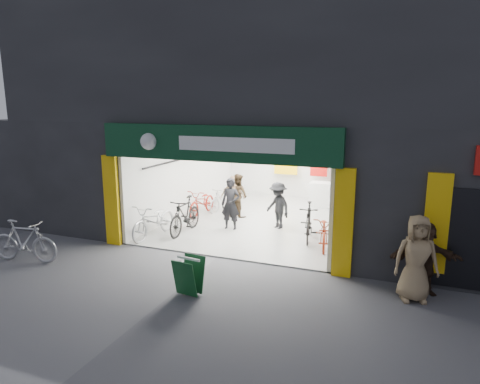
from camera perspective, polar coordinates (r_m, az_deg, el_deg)
The scene contains 17 objects.
ground at distance 11.52m, azimuth -3.06°, elevation -8.73°, with size 60.00×60.00×0.00m, color #56565B.
building at distance 15.23m, azimuth 7.88°, elevation 12.77°, with size 17.00×10.27×8.00m.
bike_left_front at distance 13.26m, azimuth -11.39°, elevation -3.74°, with size 0.71×2.03×1.07m, color silver.
bike_left_midfront at distance 13.46m, azimuth -7.35°, elevation -3.15°, with size 0.55×1.94×1.17m, color black.
bike_left_midback at distance 15.61m, azimuth -5.06°, elevation -1.36°, with size 0.65×1.85×0.97m, color #9C190E.
bike_left_back at distance 16.11m, azimuth -2.38°, elevation -0.97°, with size 0.44×1.56×0.94m, color #B3B3B8.
bike_right_front at distance 12.93m, azimuth 9.13°, elevation -3.96°, with size 0.52×1.85×1.11m, color black.
bike_right_mid at distance 12.38m, azimuth 11.20°, elevation -5.15°, with size 0.63×1.80×0.95m, color maroon.
bike_right_back at distance 16.26m, azimuth 13.73°, elevation -0.89°, with size 0.52×1.83×1.10m, color #A7A6AB.
parked_bike at distance 12.36m, azimuth -26.82°, elevation -5.87°, with size 0.52×1.86×1.12m, color #ACADB1.
customer_a at distance 13.66m, azimuth -1.26°, elevation -1.67°, with size 0.62×0.41×1.70m, color black.
customer_b at distance 15.28m, azimuth -0.26°, elevation -0.46°, with size 0.76×0.59×1.57m, color #322517.
customer_c at distance 13.83m, azimuth 5.07°, elevation -1.87°, with size 1.00×0.58×1.55m, color black.
customer_d at distance 15.20m, azimuth -0.95°, elevation -0.64°, with size 0.88×0.37×1.51m, color #987758.
pedestrian_near at distance 9.59m, azimuth 22.44°, elevation -8.17°, with size 0.89×0.58×1.83m, color #967C57.
pedestrian_far at distance 10.00m, azimuth 23.31°, elevation -8.11°, with size 1.49×0.47×1.60m, color #322116.
sandwich_board at distance 9.33m, azimuth -6.82°, elevation -10.94°, with size 0.58×0.60×0.81m.
Camera 1 is at (4.45, -9.82, 4.06)m, focal length 32.00 mm.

